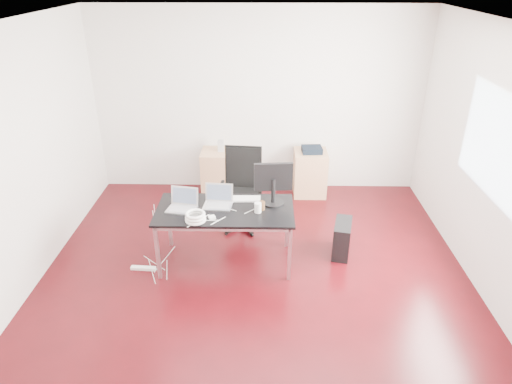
{
  "coord_description": "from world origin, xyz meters",
  "views": [
    {
      "loc": [
        0.1,
        -4.3,
        3.29
      ],
      "look_at": [
        0.0,
        0.55,
        0.85
      ],
      "focal_mm": 32.0,
      "sensor_mm": 36.0,
      "label": 1
    }
  ],
  "objects_px": {
    "filing_cabinet_right": "(310,173)",
    "pc_tower": "(342,238)",
    "desk": "(225,213)",
    "filing_cabinet_left": "(218,172)",
    "office_chair": "(242,185)"
  },
  "relations": [
    {
      "from": "office_chair",
      "to": "filing_cabinet_right",
      "type": "height_order",
      "value": "office_chair"
    },
    {
      "from": "filing_cabinet_right",
      "to": "pc_tower",
      "type": "distance_m",
      "value": 1.72
    },
    {
      "from": "filing_cabinet_right",
      "to": "pc_tower",
      "type": "bearing_deg",
      "value": -81.21
    },
    {
      "from": "desk",
      "to": "pc_tower",
      "type": "height_order",
      "value": "desk"
    },
    {
      "from": "desk",
      "to": "filing_cabinet_left",
      "type": "relative_size",
      "value": 2.29
    },
    {
      "from": "filing_cabinet_left",
      "to": "filing_cabinet_right",
      "type": "bearing_deg",
      "value": 0.0
    },
    {
      "from": "filing_cabinet_left",
      "to": "filing_cabinet_right",
      "type": "distance_m",
      "value": 1.44
    },
    {
      "from": "pc_tower",
      "to": "filing_cabinet_left",
      "type": "bearing_deg",
      "value": 147.77
    },
    {
      "from": "desk",
      "to": "filing_cabinet_right",
      "type": "bearing_deg",
      "value": 58.21
    },
    {
      "from": "office_chair",
      "to": "filing_cabinet_right",
      "type": "relative_size",
      "value": 1.54
    },
    {
      "from": "pc_tower",
      "to": "filing_cabinet_right",
      "type": "bearing_deg",
      "value": 111.41
    },
    {
      "from": "filing_cabinet_right",
      "to": "pc_tower",
      "type": "xyz_separation_m",
      "value": [
        0.26,
        -1.69,
        -0.13
      ]
    },
    {
      "from": "office_chair",
      "to": "filing_cabinet_left",
      "type": "relative_size",
      "value": 1.54
    },
    {
      "from": "filing_cabinet_left",
      "to": "pc_tower",
      "type": "xyz_separation_m",
      "value": [
        1.7,
        -1.69,
        -0.13
      ]
    },
    {
      "from": "desk",
      "to": "filing_cabinet_right",
      "type": "xyz_separation_m",
      "value": [
        1.17,
        1.89,
        -0.33
      ]
    }
  ]
}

